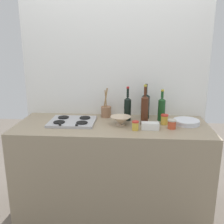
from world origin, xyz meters
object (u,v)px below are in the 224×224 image
Objects in this scene: mixing_bowl at (121,120)px; wine_bottle_rightmost at (145,109)px; plate_stack at (186,122)px; condiment_jar_spare at (164,119)px; butter_dish at (150,126)px; wine_bottle_mid_left at (128,108)px; utensil_crock at (106,111)px; stovetop_hob at (72,121)px; wine_bottle_mid_right at (146,105)px; condiment_jar_front at (135,126)px; wine_bottle_leftmost at (162,109)px; condiment_jar_rear at (172,124)px.

wine_bottle_rightmost is at bearing 7.93° from mixing_bowl.
plate_stack is at bearing 5.17° from wine_bottle_rightmost.
condiment_jar_spare is (0.19, 0.02, -0.10)m from wine_bottle_rightmost.
wine_bottle_mid_left is at bearing 127.82° from butter_dish.
stovetop_hob is at bearing -142.84° from utensil_crock.
mixing_bowl is (-0.06, -0.16, -0.08)m from wine_bottle_mid_left.
wine_bottle_mid_right reaches higher than mixing_bowl.
mixing_bowl is (-0.24, -0.25, -0.09)m from wine_bottle_mid_right.
butter_dish is (0.20, -0.26, -0.09)m from wine_bottle_mid_left.
stovetop_hob is 0.55m from wine_bottle_mid_left.
condiment_jar_front reaches higher than stovetop_hob.
condiment_jar_front is 0.33m from condiment_jar_spare.
wine_bottle_mid_left is at bearing -178.40° from wine_bottle_leftmost.
stovetop_hob is 0.62m from condiment_jar_front.
plate_stack is 0.43m from wine_bottle_mid_right.
wine_bottle_mid_left reaches higher than plate_stack.
wine_bottle_rightmost is 0.18m from butter_dish.
butter_dish is 1.62× the size of condiment_jar_spare.
wine_bottle_rightmost is 0.28m from condiment_jar_rear.
utensil_crock is (-0.40, 0.01, -0.07)m from wine_bottle_mid_right.
wine_bottle_leftmost is at bearing 105.81° from condiment_jar_rear.
stovetop_hob is 0.87m from condiment_jar_spare.
stovetop_hob is at bearing -178.09° from plate_stack.
utensil_crock is at bearing 148.95° from wine_bottle_rightmost.
condiment_jar_front is 0.33m from condiment_jar_rear.
wine_bottle_mid_right reaches higher than wine_bottle_leftmost.
condiment_jar_spare is (0.17, -0.20, -0.08)m from wine_bottle_mid_right.
stovetop_hob is 0.74m from butter_dish.
stovetop_hob is 0.93m from condiment_jar_rear.
wine_bottle_rightmost is 1.93× the size of mixing_bowl.
utensil_crock is at bearing 166.04° from plate_stack.
wine_bottle_rightmost is 3.97× the size of condiment_jar_spare.
wine_bottle_rightmost is 0.24m from mixing_bowl.
utensil_crock is at bearing 126.56° from condiment_jar_front.
plate_stack is 0.21m from condiment_jar_rear.
mixing_bowl is at bearing -110.73° from wine_bottle_mid_left.
condiment_jar_rear is (0.32, 0.07, -0.00)m from condiment_jar_front.
condiment_jar_spare is (0.35, -0.11, -0.08)m from wine_bottle_mid_left.
wine_bottle_leftmost is 0.41m from condiment_jar_front.
butter_dish is (-0.35, -0.17, 0.01)m from plate_stack.
plate_stack is 0.39m from butter_dish.
condiment_jar_spare is at bearing 5.05° from wine_bottle_rightmost.
wine_bottle_mid_left is 0.20m from wine_bottle_mid_right.
wine_bottle_mid_left is at bearing -24.59° from utensil_crock.
wine_bottle_leftmost is 0.33m from wine_bottle_mid_left.
wine_bottle_mid_left is (0.52, 0.13, 0.11)m from stovetop_hob.
butter_dish is (0.73, -0.14, 0.02)m from stovetop_hob.
wine_bottle_mid_right reaches higher than wine_bottle_mid_left.
wine_bottle_mid_left reaches higher than utensil_crock.
wine_bottle_leftmost is 0.26m from condiment_jar_rear.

